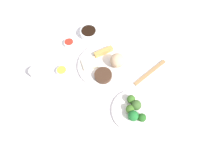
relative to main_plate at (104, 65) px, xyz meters
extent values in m
cube|color=white|center=(-0.01, 0.00, -0.02)|extent=(2.20, 2.20, 0.02)
cylinder|color=white|center=(0.00, 0.00, 0.00)|extent=(0.29, 0.29, 0.02)
sphere|color=#D2AB84|center=(0.02, 0.07, 0.05)|extent=(0.08, 0.08, 0.08)
cube|color=#D3984B|center=(-0.07, 0.02, 0.02)|extent=(0.05, 0.11, 0.03)
cube|color=beige|center=(-0.02, -0.07, 0.01)|extent=(0.08, 0.09, 0.01)
cylinder|color=#40281B|center=(0.07, -0.02, 0.02)|extent=(0.09, 0.09, 0.02)
cylinder|color=white|center=(0.29, 0.09, 0.00)|extent=(0.22, 0.22, 0.01)
sphere|color=#245D1E|center=(0.35, 0.12, 0.03)|extent=(0.04, 0.04, 0.04)
sphere|color=#1F6F2C|center=(0.33, 0.08, 0.03)|extent=(0.05, 0.05, 0.05)
sphere|color=#3B6029|center=(0.28, 0.11, 0.03)|extent=(0.05, 0.05, 0.05)
sphere|color=#3C6B23|center=(0.29, 0.07, 0.03)|extent=(0.04, 0.04, 0.04)
sphere|color=#3A6C24|center=(0.24, 0.09, 0.03)|extent=(0.04, 0.04, 0.04)
cylinder|color=white|center=(-0.24, -0.04, 0.01)|extent=(0.10, 0.10, 0.04)
cylinder|color=black|center=(-0.24, -0.04, 0.03)|extent=(0.09, 0.09, 0.00)
cylinder|color=white|center=(-0.19, -0.17, 0.00)|extent=(0.06, 0.06, 0.02)
cylinder|color=red|center=(-0.19, -0.17, 0.02)|extent=(0.05, 0.05, 0.00)
cylinder|color=white|center=(-0.01, -0.23, 0.00)|extent=(0.06, 0.06, 0.02)
cylinder|color=yellow|center=(-0.01, -0.23, 0.02)|extent=(0.05, 0.05, 0.00)
cylinder|color=silver|center=(-0.02, -0.37, 0.02)|extent=(0.06, 0.06, 0.05)
cube|color=#A3794B|center=(0.10, 0.24, 0.00)|extent=(0.12, 0.21, 0.01)
camera|label=1|loc=(0.63, -0.09, 1.03)|focal=34.78mm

